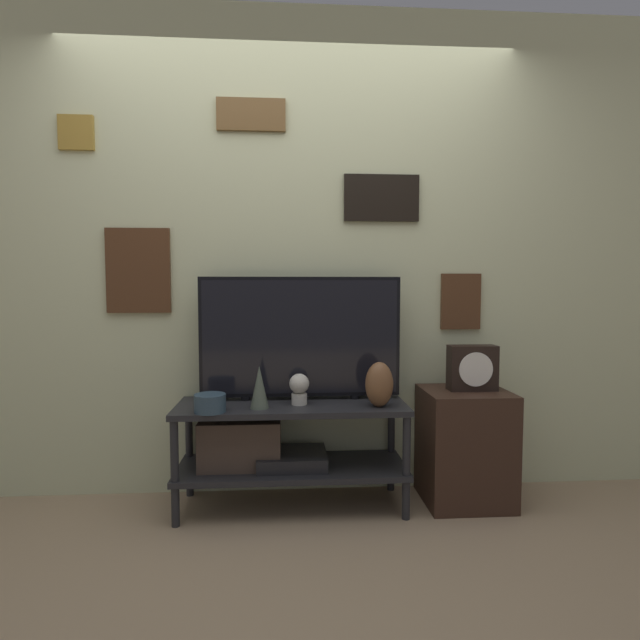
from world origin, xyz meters
The scene contains 10 objects.
ground_plane centered at (0.00, 0.00, 0.00)m, with size 12.00×12.00×0.00m, color #997F60.
wall_back centered at (0.00, 0.51, 1.35)m, with size 6.40×0.08×2.70m.
media_console centered at (-0.10, 0.25, 0.35)m, with size 1.20×0.42×0.55m.
television centered at (0.05, 0.34, 0.89)m, with size 1.08×0.05×0.66m.
vase_urn_stoneware centered at (0.44, 0.15, 0.67)m, with size 0.14×0.12×0.23m.
vase_wide_bowl centered at (-0.40, 0.10, 0.60)m, with size 0.15×0.15×0.09m.
vase_slim_bronze centered at (-0.16, 0.16, 0.66)m, with size 0.09×0.09×0.21m.
decorative_bust centered at (0.04, 0.23, 0.64)m, with size 0.10×0.10×0.16m.
side_table centered at (0.93, 0.26, 0.30)m, with size 0.45×0.41×0.61m.
mantel_clock centered at (0.97, 0.26, 0.73)m, with size 0.26×0.11×0.24m.
Camera 1 is at (-0.03, -2.33, 1.16)m, focal length 28.00 mm.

